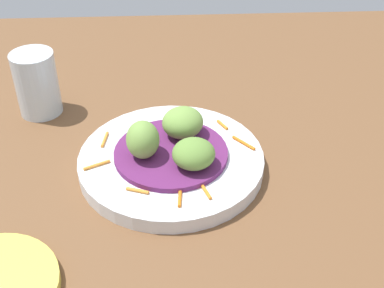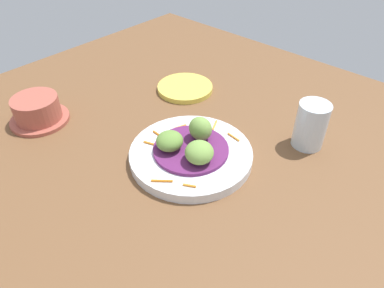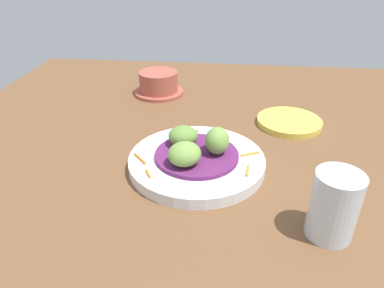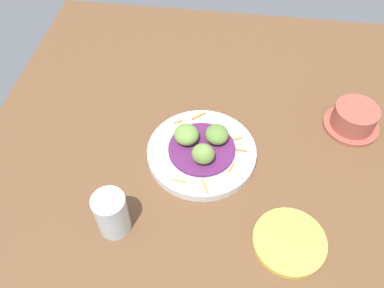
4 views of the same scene
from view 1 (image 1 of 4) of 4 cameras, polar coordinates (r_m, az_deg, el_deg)
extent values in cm
cube|color=brown|center=(62.06, -1.78, -6.64)|extent=(110.00, 110.00, 2.00)
cylinder|color=silver|center=(65.07, -1.67, -1.93)|extent=(23.32, 23.32, 1.96)
cylinder|color=#60235B|center=(64.25, -1.69, -1.00)|extent=(14.26, 14.26, 0.70)
cylinder|color=orange|center=(66.57, 6.11, 0.14)|extent=(2.71, 3.07, 0.40)
cylinder|color=orange|center=(58.45, -0.92, -5.71)|extent=(0.66, 3.64, 0.40)
cylinder|color=orange|center=(69.69, 3.74, 2.15)|extent=(1.42, 2.16, 0.40)
cylinder|color=orange|center=(67.67, -9.31, 0.50)|extent=(0.83, 3.11, 0.40)
cylinder|color=orange|center=(59.35, -5.66, -5.14)|extent=(2.70, 1.27, 0.40)
cylinder|color=orange|center=(59.19, 1.85, -5.08)|extent=(1.45, 3.19, 0.40)
cylinder|color=orange|center=(63.60, -10.14, -2.29)|extent=(3.22, 1.83, 0.40)
ellipsoid|color=#759E47|center=(62.22, -5.09, 0.50)|extent=(4.10, 4.73, 4.64)
ellipsoid|color=olive|center=(60.81, 0.58, -1.07)|extent=(5.87, 5.74, 3.35)
ellipsoid|color=#759E47|center=(65.79, -0.67, 2.42)|extent=(7.45, 7.41, 3.75)
cylinder|color=silver|center=(77.05, -16.55, 6.46)|extent=(6.11, 6.11, 9.38)
camera|label=2|loc=(0.94, 26.52, 35.99)|focal=33.38mm
camera|label=3|loc=(1.02, -6.34, 32.02)|focal=32.95mm
camera|label=4|loc=(0.74, -71.14, 39.90)|focal=37.32mm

